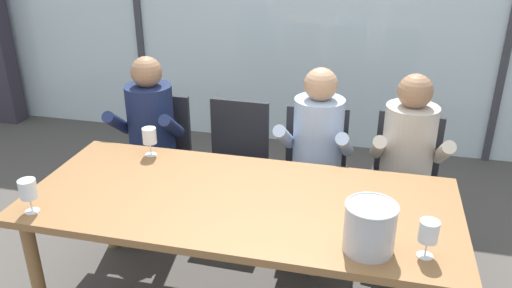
{
  "coord_description": "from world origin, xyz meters",
  "views": [
    {
      "loc": [
        0.62,
        -2.21,
        2.06
      ],
      "look_at": [
        0.0,
        0.35,
        0.88
      ],
      "focal_mm": 36.0,
      "sensor_mm": 36.0,
      "label": 1
    }
  ],
  "objects": [
    {
      "name": "ground",
      "position": [
        0.0,
        1.0,
        0.0
      ],
      "size": [
        14.0,
        14.0,
        0.0
      ],
      "primitive_type": "plane",
      "color": "#4C4742"
    },
    {
      "name": "window_glass_panel",
      "position": [
        0.0,
        2.43,
        1.3
      ],
      "size": [
        7.41,
        0.03,
        2.6
      ],
      "primitive_type": "cube",
      "color": "silver",
      "rests_on": "ground"
    },
    {
      "name": "window_mullion_left",
      "position": [
        -1.67,
        2.41,
        1.3
      ],
      "size": [
        0.06,
        0.06,
        2.6
      ],
      "primitive_type": "cube",
      "color": "#38383D",
      "rests_on": "ground"
    },
    {
      "name": "hillside_vineyard",
      "position": [
        0.0,
        6.33,
        0.8
      ],
      "size": [
        13.41,
        2.4,
        1.59
      ],
      "primitive_type": "cube",
      "color": "#568942",
      "rests_on": "ground"
    },
    {
      "name": "dining_table",
      "position": [
        0.0,
        0.0,
        0.66
      ],
      "size": [
        2.21,
        0.96,
        0.73
      ],
      "color": "olive",
      "rests_on": "ground"
    },
    {
      "name": "chair_near_curtain",
      "position": [
        -0.86,
        0.89,
        0.52
      ],
      "size": [
        0.44,
        0.44,
        0.89
      ],
      "rotation": [
        0.0,
        0.0,
        0.0
      ],
      "color": "#232328",
      "rests_on": "ground"
    },
    {
      "name": "chair_left_of_center",
      "position": [
        -0.28,
        0.91,
        0.52
      ],
      "size": [
        0.45,
        0.45,
        0.89
      ],
      "rotation": [
        0.0,
        0.0,
        -0.02
      ],
      "color": "#232328",
      "rests_on": "ground"
    },
    {
      "name": "chair_center",
      "position": [
        0.27,
        0.9,
        0.52
      ],
      "size": [
        0.46,
        0.46,
        0.89
      ],
      "rotation": [
        0.0,
        0.0,
        0.06
      ],
      "color": "#232328",
      "rests_on": "ground"
    },
    {
      "name": "chair_right_of_center",
      "position": [
        0.86,
        0.92,
        0.52
      ],
      "size": [
        0.5,
        0.5,
        0.89
      ],
      "rotation": [
        0.0,
        0.0,
        -0.14
      ],
      "color": "#232328",
      "rests_on": "ground"
    },
    {
      "name": "person_navy_polo",
      "position": [
        -0.86,
        0.75,
        0.69
      ],
      "size": [
        0.49,
        0.63,
        1.21
      ],
      "rotation": [
        0.0,
        0.0,
        0.08
      ],
      "color": "#192347",
      "rests_on": "ground"
    },
    {
      "name": "person_pale_blue_shirt",
      "position": [
        0.29,
        0.75,
        0.69
      ],
      "size": [
        0.48,
        0.63,
        1.21
      ],
      "rotation": [
        0.0,
        0.0,
        -0.08
      ],
      "color": "#9EB2D1",
      "rests_on": "ground"
    },
    {
      "name": "person_beige_jumper",
      "position": [
        0.86,
        0.75,
        0.69
      ],
      "size": [
        0.47,
        0.62,
        1.21
      ],
      "rotation": [
        0.0,
        0.0,
        0.05
      ],
      "color": "#B7AD9E",
      "rests_on": "ground"
    },
    {
      "name": "ice_bucket_primary",
      "position": [
        0.66,
        -0.3,
        0.84
      ],
      "size": [
        0.23,
        0.23,
        0.22
      ],
      "color": "#B7B7BC",
      "rests_on": "dining_table"
    },
    {
      "name": "wine_glass_by_left_taster",
      "position": [
        -0.96,
        -0.37,
        0.85
      ],
      "size": [
        0.08,
        0.08,
        0.17
      ],
      "color": "silver",
      "rests_on": "dining_table"
    },
    {
      "name": "wine_glass_near_bucket",
      "position": [
        0.9,
        -0.29,
        0.85
      ],
      "size": [
        0.08,
        0.08,
        0.17
      ],
      "color": "silver",
      "rests_on": "dining_table"
    },
    {
      "name": "wine_glass_center_pour",
      "position": [
        -0.66,
        0.37,
        0.85
      ],
      "size": [
        0.08,
        0.08,
        0.17
      ],
      "color": "silver",
      "rests_on": "dining_table"
    }
  ]
}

